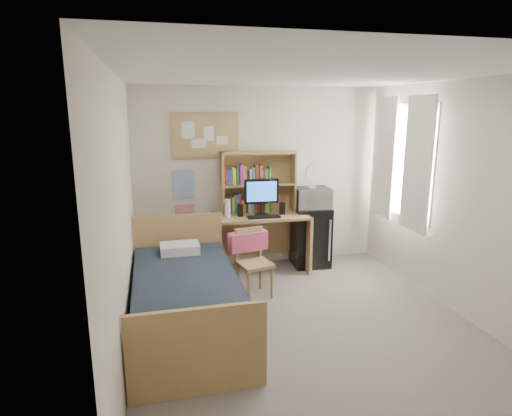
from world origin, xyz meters
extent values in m
cube|color=gray|center=(0.00, 0.00, -0.01)|extent=(3.60, 4.20, 0.02)
cube|color=white|center=(0.00, 0.00, 2.60)|extent=(3.60, 4.20, 0.02)
cube|color=silver|center=(0.00, 2.10, 1.30)|extent=(3.60, 0.04, 2.60)
cube|color=silver|center=(0.00, -2.10, 1.30)|extent=(3.60, 0.04, 2.60)
cube|color=silver|center=(-1.80, 0.00, 1.30)|extent=(0.04, 4.20, 2.60)
cube|color=silver|center=(1.80, 0.00, 1.30)|extent=(0.04, 4.20, 2.60)
cube|color=white|center=(1.75, 1.20, 1.60)|extent=(0.10, 1.40, 1.70)
cube|color=white|center=(1.72, 0.80, 1.60)|extent=(0.04, 0.55, 1.70)
cube|color=white|center=(1.72, 1.60, 1.60)|extent=(0.04, 0.55, 1.70)
cube|color=tan|center=(-0.78, 2.08, 1.92)|extent=(0.94, 0.03, 0.64)
cube|color=#2962A4|center=(-1.10, 2.09, 1.25)|extent=(0.30, 0.01, 0.42)
cube|color=#CD2441|center=(-1.10, 2.09, 0.78)|extent=(0.28, 0.01, 0.36)
cube|color=tan|center=(-0.07, 1.75, 0.42)|extent=(1.36, 0.71, 0.84)
cube|color=#AB8551|center=(-0.34, 0.93, 0.42)|extent=(0.50, 0.50, 0.84)
cube|color=black|center=(0.71, 1.82, 0.44)|extent=(0.55, 0.55, 0.88)
cube|color=#19222E|center=(-1.23, 0.28, 0.30)|extent=(1.11, 2.19, 0.60)
cube|color=tan|center=(-0.06, 1.90, 1.27)|extent=(1.07, 0.30, 0.87)
cube|color=black|center=(-0.07, 1.69, 1.09)|extent=(0.48, 0.05, 0.51)
cube|color=black|center=(-0.07, 1.55, 0.85)|extent=(0.45, 0.16, 0.02)
cube|color=black|center=(-0.37, 1.69, 0.92)|extent=(0.07, 0.07, 0.17)
cube|color=black|center=(0.23, 1.68, 0.92)|extent=(0.07, 0.07, 0.17)
cylinder|color=white|center=(-0.55, 1.66, 0.96)|extent=(0.08, 0.08, 0.26)
cube|color=#D24F70|center=(-0.39, 1.12, 0.65)|extent=(0.52, 0.26, 0.24)
cube|color=silver|center=(0.71, 1.80, 1.03)|extent=(0.52, 0.41, 0.29)
cylinder|color=white|center=(0.71, 1.80, 1.33)|extent=(0.26, 0.26, 0.31)
cube|color=white|center=(-1.24, 1.03, 0.65)|extent=(0.46, 0.32, 0.11)
camera|label=1|loc=(-1.48, -3.92, 2.27)|focal=30.00mm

